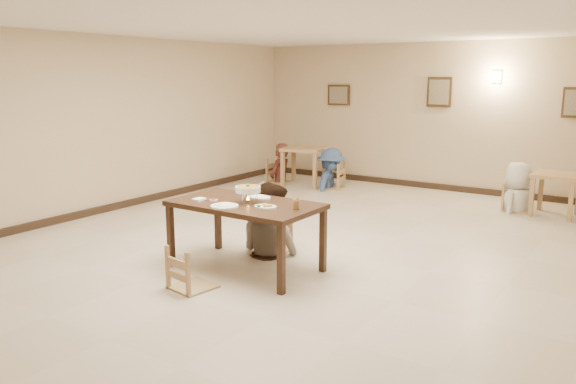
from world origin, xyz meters
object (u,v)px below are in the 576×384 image
Objects in this scene: main_table at (245,209)px; bg_table_right at (557,182)px; curry_warmer at (248,189)px; bg_table_left at (304,154)px; main_diner at (271,182)px; bg_diner_a at (280,143)px; drink_glass at (296,204)px; chair_near at (192,248)px; bg_diner_c at (520,162)px; bg_chair_ll at (280,160)px; bg_chair_lr at (331,164)px; bg_diner_b at (332,148)px; bg_chair_rl at (518,185)px; chair_far at (273,217)px.

bg_table_right is (2.69, 5.00, -0.17)m from main_table.
curry_warmer is 5.42m from bg_table_left.
bg_diner_a is at bearing -40.69° from main_diner.
drink_glass is 0.14× the size of bg_table_left.
bg_diner_c is at bearing -101.38° from chair_near.
bg_chair_ll is at bearing 120.71° from main_table.
bg_chair_lr is (0.64, 0.05, -0.17)m from bg_table_left.
bg_diner_c is at bearing -101.19° from bg_diner_b.
bg_diner_b is (0.64, 0.05, 0.16)m from bg_table_left.
main_table is 0.24m from curry_warmer.
bg_chair_rl is at bearing 67.91° from main_table.
curry_warmer is 0.34× the size of bg_table_left.
main_table is at bearing -174.12° from bg_diner_b.
bg_chair_rl is at bearing 50.18° from chair_far.
bg_chair_lr is 0.61× the size of bg_diner_c.
bg_diner_c is at bearing 80.65° from bg_chair_lr.
chair_near reaches higher than bg_chair_rl.
bg_chair_rl is at bearing -84.59° from bg_chair_ll.
chair_far is at bearing 100.95° from main_table.
bg_diner_b is (-1.60, 4.97, 0.10)m from main_table.
chair_far is at bearing -17.13° from bg_diner_c.
curry_warmer is at bearing -178.69° from drink_glass.
bg_table_left is at bearing -47.00° from main_diner.
chair_far is at bearing -56.78° from main_diner.
bg_chair_lr is (-1.48, 4.29, -0.44)m from main_diner.
drink_glass is 5.47m from bg_chair_lr.
bg_table_left is 4.93m from bg_table_right.
curry_warmer is 2.41× the size of drink_glass.
bg_chair_ll is at bearing 94.09° from bg_chair_rl.
chair_near is 6.26m from bg_diner_c.
bg_chair_lr reaches higher than chair_far.
bg_table_right is at bearing 98.62° from bg_diner_c.
main_table is 1.02× the size of bg_diner_a.
chair_far is 5.07m from bg_table_right.
bg_diner_c is (2.21, 4.33, -0.10)m from main_diner.
bg_table_left is (-2.14, 5.75, 0.23)m from chair_near.
bg_table_left is 0.58× the size of bg_diner_c.
curry_warmer is 5.74m from bg_diner_a.
drink_glass is 6.11m from bg_chair_ll.
chair_far is at bearing 102.96° from curry_warmer.
bg_diner_a is (-2.88, 4.96, 0.12)m from main_table.
main_diner is 4.54m from bg_diner_b.
main_diner reaches higher than main_table.
bg_chair_lr is at bearing 108.19° from curry_warmer.
main_table is at bearing -159.13° from curry_warmer.
bg_chair_rl is 0.53× the size of bg_diner_c.
chair_near is 0.54× the size of bg_diner_b.
bg_diner_c is (4.97, 0.06, -0.01)m from bg_diner_a.
bg_diner_a is at bearing 94.09° from bg_chair_rl.
drink_glass is (0.85, -0.77, 0.44)m from chair_far.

